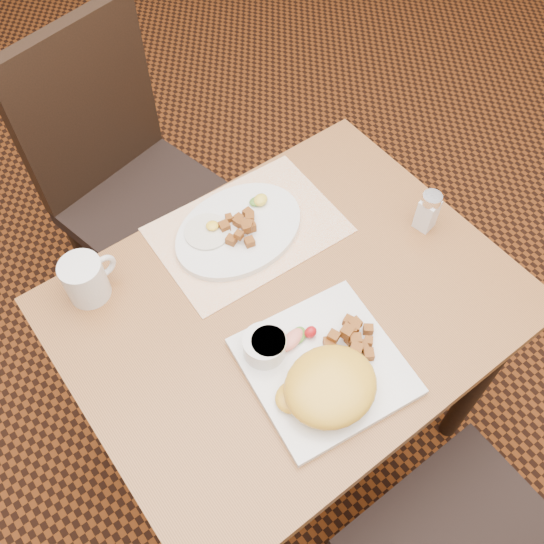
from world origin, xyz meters
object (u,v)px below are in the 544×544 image
at_px(table, 289,328).
at_px(chair_far, 128,176).
at_px(plate_oval, 239,230).
at_px(salt_shaker, 428,211).
at_px(plate_square, 324,366).
at_px(coffee_mug, 86,279).

relative_size(table, chair_far, 0.93).
distance_m(plate_oval, salt_shaker, 0.41).
bearing_deg(chair_far, plate_square, 76.97).
relative_size(plate_square, coffee_mug, 2.39).
bearing_deg(plate_square, table, 75.44).
height_order(plate_square, plate_oval, plate_oval).
distance_m(chair_far, plate_oval, 0.55).
height_order(table, chair_far, chair_far).
bearing_deg(plate_square, plate_oval, 80.76).
bearing_deg(salt_shaker, chair_far, 118.16).
bearing_deg(plate_oval, coffee_mug, 170.11).
bearing_deg(chair_far, coffee_mug, 44.70).
bearing_deg(plate_oval, plate_square, -99.24).
xyz_separation_m(chair_far, coffee_mug, (-0.29, -0.44, 0.26)).
height_order(salt_shaker, coffee_mug, salt_shaker).
bearing_deg(chair_far, salt_shaker, 105.86).
bearing_deg(table, chair_far, 92.33).
distance_m(plate_square, salt_shaker, 0.42).
relative_size(salt_shaker, coffee_mug, 0.86).
relative_size(chair_far, plate_oval, 3.19).
xyz_separation_m(plate_oval, coffee_mug, (-0.33, 0.06, 0.04)).
relative_size(table, plate_square, 3.21).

